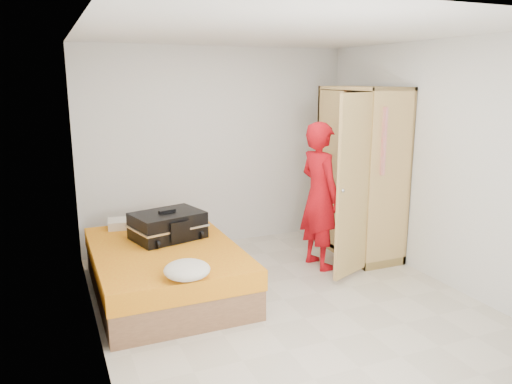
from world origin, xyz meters
name	(u,v)px	position (x,y,z in m)	size (l,w,h in m)	color
room	(285,174)	(0.00, 0.00, 1.30)	(4.00, 4.02, 2.60)	beige
bed	(166,269)	(-1.05, 0.65, 0.25)	(1.42, 2.02, 0.50)	#956644
wardrobe	(360,177)	(1.45, 0.84, 1.00)	(1.13, 1.41, 2.10)	#E6B170
person	(320,196)	(0.80, 0.70, 0.86)	(0.63, 0.41, 1.72)	red
suitcase	(168,226)	(-0.95, 0.92, 0.64)	(0.85, 0.70, 0.32)	black
round_cushion	(187,270)	(-1.06, -0.25, 0.58)	(0.40, 0.40, 0.15)	silver
pillow	(132,223)	(-1.24, 1.50, 0.55)	(0.53, 0.27, 0.10)	silver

